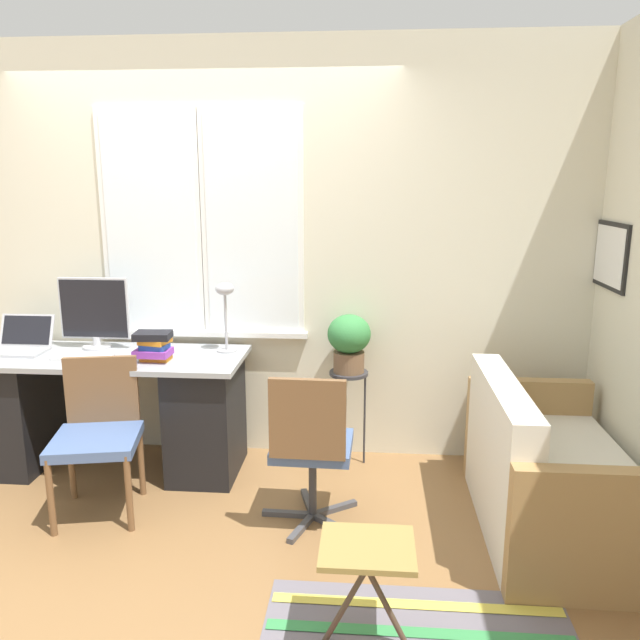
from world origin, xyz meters
The scene contains 15 objects.
ground_plane centered at (0.00, 0.00, 0.00)m, with size 14.00×14.00×0.00m, color olive.
wall_back_with_window centered at (0.00, 0.71, 1.36)m, with size 9.00×0.12×2.70m.
desk centered at (-0.57, 0.32, 0.40)m, with size 1.73×0.63×0.76m.
laptop centered at (-1.15, 0.36, 0.81)m, with size 0.35×0.30×0.22m.
monitor centered at (-0.69, 0.48, 1.00)m, with size 0.45×0.18×0.46m.
keyboard centered at (-0.68, 0.23, 0.77)m, with size 0.35×0.15×0.02m.
mouse centered at (-0.41, 0.21, 0.78)m, with size 0.04×0.07×0.03m.
desk_lamp centered at (0.16, 0.47, 1.09)m, with size 0.13×0.13×0.44m.
book_stack centered at (-0.22, 0.22, 0.86)m, with size 0.22×0.18×0.18m.
desk_chair_wooden centered at (-0.43, -0.18, 0.47)m, with size 0.53×0.54×0.85m.
office_chair_swivel centered at (0.77, -0.26, 0.46)m, with size 0.53×0.55×0.88m.
couch_loveseat centered at (2.02, -0.20, 0.29)m, with size 0.73×1.30×0.81m.
plant_stand centered at (0.94, 0.52, 0.55)m, with size 0.25×0.25×0.63m.
potted_plant centered at (0.94, 0.52, 0.84)m, with size 0.28×0.28×0.37m.
folding_stool centered at (1.08, -1.13, 0.40)m, with size 0.37×0.32×0.45m.
Camera 1 is at (1.07, -3.31, 1.84)m, focal length 35.00 mm.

